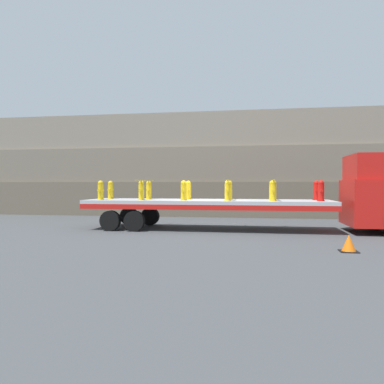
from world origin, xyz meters
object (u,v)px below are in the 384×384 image
Objects in this scene: fire_hydrant_yellow_near_1 at (141,191)px; fire_hydrant_yellow_far_2 at (188,190)px; traffic_cone at (349,243)px; flatbed_trailer at (194,205)px; fire_hydrant_yellow_near_4 at (273,191)px; fire_hydrant_yellow_far_4 at (272,190)px; fire_hydrant_yellow_near_0 at (101,190)px; fire_hydrant_red_far_5 at (316,191)px; truck_cab at (378,194)px; fire_hydrant_yellow_near_2 at (184,191)px; fire_hydrant_yellow_far_3 at (229,190)px; fire_hydrant_yellow_far_0 at (110,190)px; fire_hydrant_yellow_near_3 at (228,191)px; fire_hydrant_red_near_5 at (321,191)px; fire_hydrant_yellow_far_1 at (149,190)px.

fire_hydrant_yellow_far_2 is at bearing 31.60° from fire_hydrant_yellow_near_1.
fire_hydrant_yellow_near_1 reaches higher than traffic_cone.
flatbed_trailer is 12.51× the size of fire_hydrant_yellow_near_4.
fire_hydrant_yellow_far_4 is (3.57, 0.00, 0.00)m from fire_hydrant_yellow_far_2.
fire_hydrant_yellow_near_0 is 1.00× the size of fire_hydrant_red_far_5.
truck_cab reaches higher than fire_hydrant_yellow_near_4.
fire_hydrant_red_far_5 is (1.78, 1.10, 0.00)m from fire_hydrant_yellow_near_4.
fire_hydrant_yellow_near_2 is (-0.34, -0.55, 0.60)m from flatbed_trailer.
fire_hydrant_yellow_far_3 and fire_hydrant_yellow_near_4 have the same top height.
fire_hydrant_yellow_far_3 is (-5.78, 0.55, 0.13)m from truck_cab.
fire_hydrant_red_far_5 reaches higher than traffic_cone.
fire_hydrant_yellow_near_3 is (5.35, -1.10, 0.00)m from fire_hydrant_yellow_far_0.
fire_hydrant_red_near_5 is at bearing -31.60° from fire_hydrant_yellow_far_4.
fire_hydrant_yellow_far_2 is 1.65× the size of traffic_cone.
truck_cab is 3.74× the size of fire_hydrant_yellow_near_3.
flatbed_trailer is 12.51× the size of fire_hydrant_yellow_far_3.
traffic_cone is (8.98, -5.12, -1.39)m from fire_hydrant_yellow_far_0.
fire_hydrant_yellow_far_1 is 2.09m from fire_hydrant_yellow_near_2.
fire_hydrant_yellow_far_4 is at bearing 0.00° from fire_hydrant_yellow_far_3.
fire_hydrant_yellow_near_1 is at bearing -90.00° from fire_hydrant_yellow_far_1.
fire_hydrant_yellow_near_2 is 5.46m from fire_hydrant_red_far_5.
fire_hydrant_red_near_5 is at bearing -17.10° from fire_hydrant_yellow_far_3.
fire_hydrant_yellow_far_1 is 1.00× the size of fire_hydrant_yellow_near_4.
traffic_cone is at bearing -89.05° from fire_hydrant_red_near_5.
fire_hydrant_red_near_5 is 1.00× the size of fire_hydrant_red_far_5.
fire_hydrant_yellow_far_1 is 8.94m from traffic_cone.
fire_hydrant_yellow_far_3 is 1.65× the size of traffic_cone.
fire_hydrant_yellow_far_1 is at bearing 31.60° from fire_hydrant_yellow_near_0.
fire_hydrant_yellow_near_1 is at bearing -168.41° from fire_hydrant_yellow_far_4.
truck_cab is 2.28m from fire_hydrant_red_near_5.
fire_hydrant_yellow_near_4 is at bearing -90.00° from fire_hydrant_yellow_far_4.
fire_hydrant_yellow_near_3 is (1.78, 0.00, 0.00)m from fire_hydrant_yellow_near_2.
fire_hydrant_yellow_near_0 is at bearing 180.00° from fire_hydrant_red_near_5.
fire_hydrant_yellow_near_0 and fire_hydrant_yellow_far_2 have the same top height.
fire_hydrant_yellow_near_2 and fire_hydrant_red_near_5 have the same top height.
fire_hydrant_yellow_near_1 is 8.36m from traffic_cone.
fire_hydrant_yellow_near_0 is (-3.91, -0.55, 0.60)m from flatbed_trailer.
fire_hydrant_yellow_far_3 is (1.78, 0.00, 0.00)m from fire_hydrant_yellow_far_2.
fire_hydrant_yellow_far_0 is 1.00× the size of fire_hydrant_red_near_5.
fire_hydrant_yellow_far_4 is at bearing 180.00° from fire_hydrant_red_far_5.
fire_hydrant_yellow_near_2 is at bearing -148.40° from fire_hydrant_yellow_far_3.
fire_hydrant_red_far_5 is (5.35, 1.10, 0.00)m from fire_hydrant_yellow_near_2.
fire_hydrant_yellow_far_0 is (0.00, 1.10, 0.00)m from fire_hydrant_yellow_near_0.
fire_hydrant_yellow_far_3 is 1.00× the size of fire_hydrant_yellow_near_4.
truck_cab is at bearing 0.00° from flatbed_trailer.
fire_hydrant_yellow_far_1 is (1.78, 1.10, 0.00)m from fire_hydrant_yellow_near_0.
fire_hydrant_yellow_near_3 is 1.78m from fire_hydrant_yellow_near_4.
flatbed_trailer is at bearing 7.99° from fire_hydrant_yellow_near_0.
fire_hydrant_yellow_near_3 and fire_hydrant_yellow_near_4 have the same top height.
fire_hydrant_red_near_5 is at bearing -11.59° from fire_hydrant_yellow_far_2.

